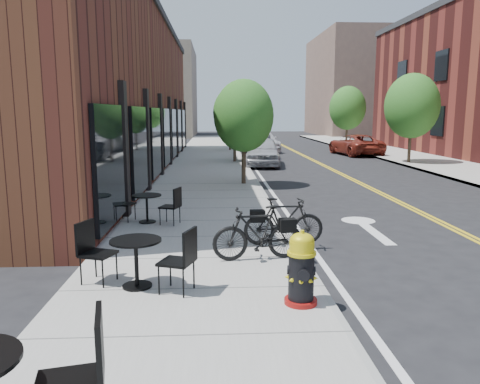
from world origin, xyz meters
name	(u,v)px	position (x,y,z in m)	size (l,w,h in m)	color
ground	(306,262)	(0.00, 0.00, 0.00)	(120.00, 120.00, 0.00)	black
sidewalk_near	(207,181)	(-2.00, 10.00, 0.06)	(4.00, 70.00, 0.12)	#9E9B93
building_near	(109,95)	(-6.50, 14.00, 3.50)	(5.00, 28.00, 7.00)	#491E17
bg_building_left	(160,93)	(-8.00, 48.00, 5.00)	(8.00, 14.00, 10.00)	#726656
bg_building_right	(358,85)	(16.00, 50.00, 6.00)	(10.00, 16.00, 12.00)	brown
tree_near_a	(244,116)	(-0.60, 9.00, 2.60)	(2.20, 2.20, 3.81)	#382B1E
tree_near_b	(235,113)	(-0.60, 17.00, 2.71)	(2.30, 2.30, 3.98)	#382B1E
tree_near_c	(230,115)	(-0.60, 25.00, 2.53)	(2.10, 2.10, 3.67)	#382B1E
tree_near_d	(227,112)	(-0.60, 33.00, 2.79)	(2.40, 2.40, 4.11)	#382B1E
tree_far_b	(412,106)	(8.60, 16.00, 3.06)	(2.80, 2.80, 4.62)	#382B1E
tree_far_c	(347,108)	(8.60, 28.00, 3.06)	(2.80, 2.80, 4.62)	#382B1E
fire_hydrant	(301,269)	(-0.48, -2.14, 0.61)	(0.53, 0.53, 1.04)	maroon
bicycle_left	(258,233)	(-0.90, -0.15, 0.61)	(0.46, 1.64, 0.99)	black
bicycle_right	(284,221)	(-0.30, 0.79, 0.60)	(0.45, 1.60, 0.96)	black
bistro_set_b	(136,256)	(-2.85, -1.39, 0.60)	(1.82, 1.04, 0.96)	black
bistro_set_c	(147,204)	(-3.30, 2.86, 0.56)	(1.66, 0.94, 0.88)	black
parked_car_a	(263,151)	(0.80, 15.86, 0.74)	(1.76, 4.37, 1.49)	#A3A5AB
parked_car_b	(257,147)	(0.81, 19.07, 0.72)	(1.52, 4.36, 1.44)	black
parked_car_c	(261,141)	(1.58, 24.73, 0.73)	(2.05, 5.04, 1.46)	silver
parked_car_far	(355,145)	(7.40, 21.66, 0.67)	(2.21, 4.79, 1.33)	maroon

